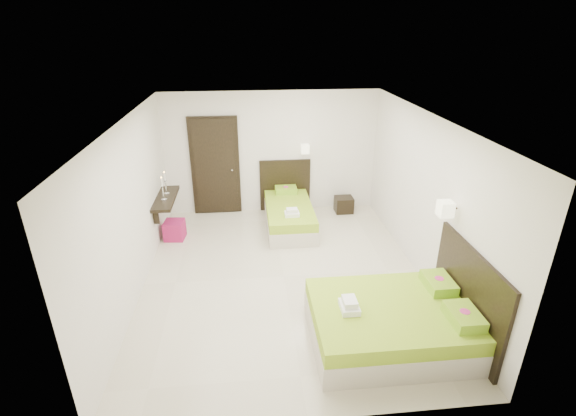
{
  "coord_description": "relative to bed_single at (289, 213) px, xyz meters",
  "views": [
    {
      "loc": [
        -0.52,
        -5.81,
        3.83
      ],
      "look_at": [
        0.1,
        0.3,
        1.1
      ],
      "focal_mm": 26.0,
      "sensor_mm": 36.0,
      "label": 1
    }
  ],
  "objects": [
    {
      "name": "door",
      "position": [
        -1.48,
        0.79,
        0.77
      ],
      "size": [
        1.02,
        0.15,
        2.14
      ],
      "color": "black",
      "rests_on": "ground"
    },
    {
      "name": "ottoman",
      "position": [
        -2.26,
        -0.37,
        -0.09
      ],
      "size": [
        0.4,
        0.4,
        0.36
      ],
      "primitive_type": "cube",
      "rotation": [
        0.0,
        0.0,
        -0.11
      ],
      "color": "#95134A",
      "rests_on": "ground"
    },
    {
      "name": "console_shelf",
      "position": [
        -2.37,
        -0.31,
        0.54
      ],
      "size": [
        0.35,
        1.2,
        0.78
      ],
      "color": "black",
      "rests_on": "ground"
    },
    {
      "name": "nightstand",
      "position": [
        1.27,
        0.53,
        -0.11
      ],
      "size": [
        0.39,
        0.35,
        0.34
      ],
      "primitive_type": "cube",
      "rotation": [
        0.0,
        0.0,
        0.01
      ],
      "color": "black",
      "rests_on": "ground"
    },
    {
      "name": "bed_double",
      "position": [
        1.03,
        -3.54,
        0.02
      ],
      "size": [
        2.03,
        1.73,
        1.68
      ],
      "color": "beige",
      "rests_on": "ground"
    },
    {
      "name": "bed_single",
      "position": [
        0.0,
        0.0,
        0.0
      ],
      "size": [
        1.1,
        1.84,
        1.51
      ],
      "color": "beige",
      "rests_on": "ground"
    },
    {
      "name": "floor",
      "position": [
        -0.28,
        -1.91,
        -0.28
      ],
      "size": [
        5.5,
        5.5,
        0.0
      ],
      "primitive_type": "plane",
      "color": "beige",
      "rests_on": "ground"
    }
  ]
}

